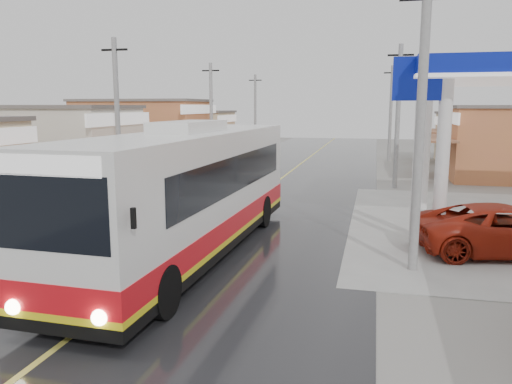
# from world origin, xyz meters

# --- Properties ---
(ground) EXTENTS (120.00, 120.00, 0.00)m
(ground) POSITION_xyz_m (0.00, 0.00, 0.00)
(ground) COLOR slate
(ground) RESTS_ON ground
(road) EXTENTS (12.00, 90.00, 0.02)m
(road) POSITION_xyz_m (0.00, 15.00, 0.01)
(road) COLOR black
(road) RESTS_ON ground
(centre_line) EXTENTS (0.15, 90.00, 0.01)m
(centre_line) POSITION_xyz_m (0.00, 15.00, 0.02)
(centre_line) COLOR #D8CC4C
(centre_line) RESTS_ON road
(shopfronts_left) EXTENTS (11.00, 44.00, 5.20)m
(shopfronts_left) POSITION_xyz_m (-13.00, 18.00, 0.00)
(shopfronts_left) COLOR #C7AE88
(shopfronts_left) RESTS_ON ground
(utility_poles_left) EXTENTS (1.60, 50.00, 8.00)m
(utility_poles_left) POSITION_xyz_m (-7.00, 16.00, 0.00)
(utility_poles_left) COLOR gray
(utility_poles_left) RESTS_ON ground
(utility_poles_right) EXTENTS (1.60, 36.00, 8.00)m
(utility_poles_right) POSITION_xyz_m (7.00, 15.00, 0.00)
(utility_poles_right) COLOR gray
(utility_poles_right) RESTS_ON ground
(coach_bus) EXTENTS (3.34, 13.40, 4.16)m
(coach_bus) POSITION_xyz_m (0.36, 0.01, 2.00)
(coach_bus) COLOR silver
(coach_bus) RESTS_ON road
(second_bus) EXTENTS (2.70, 9.70, 3.21)m
(second_bus) POSITION_xyz_m (-4.97, 18.40, 1.73)
(second_bus) COLOR silver
(second_bus) RESTS_ON road
(jeepney) EXTENTS (6.06, 3.57, 1.58)m
(jeepney) POSITION_xyz_m (10.00, 2.30, 0.79)
(jeepney) COLOR maroon
(jeepney) RESTS_ON ground
(cyclist) EXTENTS (0.82, 2.02, 2.14)m
(cyclist) POSITION_xyz_m (-4.10, 10.29, 0.70)
(cyclist) COLOR black
(cyclist) RESTS_ON ground
(tricycle_near) EXTENTS (2.14, 2.44, 1.72)m
(tricycle_near) POSITION_xyz_m (-8.91, 5.87, 0.99)
(tricycle_near) COLOR #26262D
(tricycle_near) RESTS_ON ground
(tyre_stack) EXTENTS (0.77, 0.77, 0.39)m
(tyre_stack) POSITION_xyz_m (-6.51, 5.57, 0.20)
(tyre_stack) COLOR black
(tyre_stack) RESTS_ON ground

